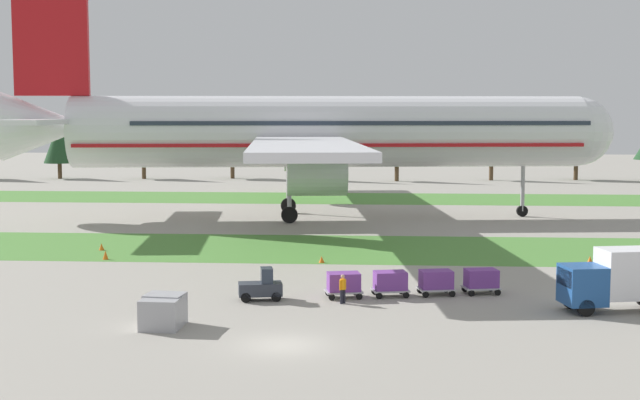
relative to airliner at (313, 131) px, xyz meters
name	(u,v)px	position (x,y,z in m)	size (l,w,h in m)	color
ground_plane	(283,345)	(2.51, -52.14, -9.27)	(400.00, 400.00, 0.00)	gray
grass_strip_near	(324,248)	(2.51, -21.35, -9.26)	(320.00, 15.54, 0.01)	#4C8438
grass_strip_far	(345,198)	(2.51, 21.74, -9.26)	(320.00, 15.54, 0.01)	#4C8438
airliner	(313,131)	(0.00, 0.00, 0.00)	(64.94, 80.43, 25.82)	silver
baggage_tug	(261,287)	(0.08, -41.94, -8.45)	(2.81, 1.80, 1.97)	#2D333D
cargo_dolly_lead	(344,283)	(5.00, -40.91, -8.35)	(2.46, 1.92, 1.55)	#A3A3A8
cargo_dolly_second	(390,282)	(7.84, -40.32, -8.35)	(2.46, 1.92, 1.55)	#A3A3A8
cargo_dolly_third	(436,280)	(10.68, -39.73, -8.35)	(2.46, 1.92, 1.55)	#A3A3A8
cargo_dolly_fourth	(481,279)	(13.52, -39.13, -8.35)	(2.46, 1.92, 1.55)	#A3A3A8
catering_truck	(624,277)	(21.03, -43.43, -7.31)	(7.27, 3.62, 3.58)	#1E4C8E
ground_crew_marshaller	(343,288)	(5.01, -42.56, -8.32)	(0.39, 0.45, 1.74)	black
uld_container_0	(161,314)	(-4.20, -49.47, -8.46)	(2.00, 1.60, 1.62)	#A3A3A8
uld_container_1	(165,309)	(-4.21, -48.48, -8.43)	(2.00, 1.60, 1.68)	#A3A3A8
taxiway_marker_0	(106,255)	(-13.91, -28.06, -8.92)	(0.44, 0.44, 0.69)	orange
taxiway_marker_1	(590,260)	(22.94, -27.24, -8.99)	(0.44, 0.44, 0.55)	orange
taxiway_marker_2	(102,247)	(-15.65, -23.60, -8.98)	(0.44, 0.44, 0.57)	orange
taxiway_marker_3	(322,259)	(2.81, -28.39, -9.02)	(0.44, 0.44, 0.50)	orange
distant_tree_line	(311,139)	(-4.43, 54.04, -2.42)	(190.10, 11.17, 11.80)	#4C3823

